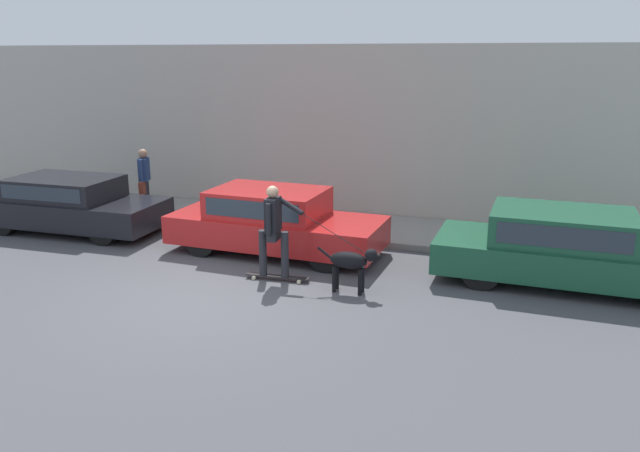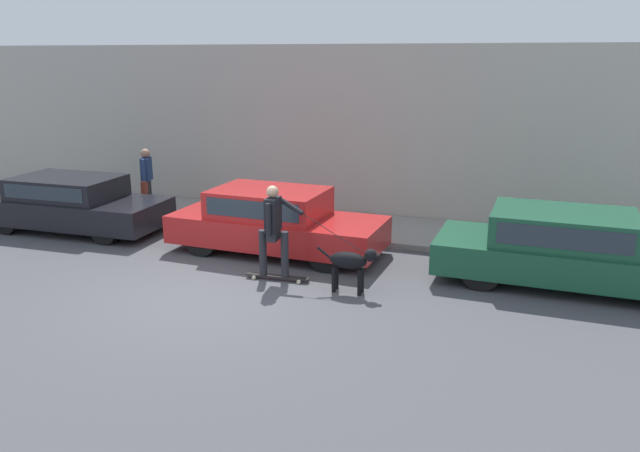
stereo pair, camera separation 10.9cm
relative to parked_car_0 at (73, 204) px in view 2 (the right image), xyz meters
name	(u,v)px [view 2 (the right image)]	position (x,y,z in m)	size (l,w,h in m)	color
ground_plane	(206,297)	(4.76, -2.55, -0.60)	(36.00, 36.00, 0.00)	#47474C
back_wall	(325,131)	(4.76, 3.34, 1.42)	(32.00, 0.30, 4.04)	#ADA89E
sidewalk_curb	(306,223)	(4.76, 2.07, -0.53)	(30.00, 2.21, 0.13)	gray
parked_car_0	(73,204)	(0.00, 0.00, 0.00)	(4.15, 1.81, 1.21)	black
parked_car_1	(275,222)	(4.89, 0.00, 0.03)	(4.25, 1.79, 1.27)	black
parked_car_2	(569,250)	(10.29, 0.00, 0.02)	(4.53, 1.83, 1.28)	black
dog	(351,262)	(6.93, -1.58, -0.06)	(1.07, 0.28, 0.79)	black
skateboarder	(274,227)	(5.51, -1.46, 0.36)	(2.28, 0.55, 1.68)	beige
pedestrian_with_bag	(147,177)	(0.85, 1.60, 0.37)	(0.33, 0.65, 1.52)	#28282D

